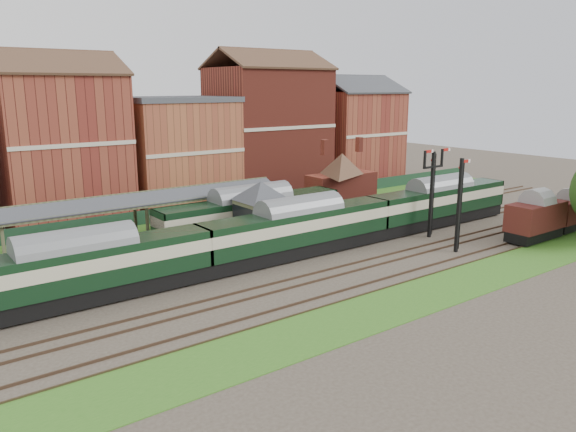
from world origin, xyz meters
TOP-DOWN VIEW (x-y plane):
  - ground at (0.00, 0.00)m, footprint 160.00×160.00m
  - grass_back at (0.00, 16.00)m, footprint 90.00×4.50m
  - grass_front at (0.00, -12.00)m, footprint 90.00×5.00m
  - fence at (0.00, 18.00)m, footprint 90.00×0.12m
  - platform at (-5.00, 9.75)m, footprint 55.00×3.40m
  - signal_box at (-3.00, 3.25)m, footprint 5.40×5.40m
  - brick_hut at (5.00, 3.25)m, footprint 3.20×2.64m
  - station_building at (12.00, 9.75)m, footprint 8.10×8.10m
  - canopy at (-11.00, 9.75)m, footprint 26.00×3.89m
  - semaphore_bracket at (12.04, -2.50)m, footprint 3.60×0.25m
  - semaphore_siding at (10.02, -7.00)m, footprint 1.23×0.25m
  - town_backdrop at (-0.18, 25.00)m, footprint 69.00×10.00m
  - dmu_train at (-1.41, 0.00)m, footprint 53.67×2.82m
  - platform_railcar at (-1.88, 6.50)m, footprint 18.21×2.87m
  - goods_van_a at (18.69, -9.00)m, footprint 6.09×2.64m
  - goods_van_b at (24.97, -9.00)m, footprint 5.33×2.31m

SIDE VIEW (x-z plane):
  - ground at x=0.00m, z-range 0.00..0.00m
  - grass_back at x=0.00m, z-range 0.00..0.06m
  - grass_front at x=0.00m, z-range 0.00..0.06m
  - platform at x=-5.00m, z-range 0.00..1.00m
  - fence at x=0.00m, z-range 0.00..1.50m
  - brick_hut at x=5.00m, z-range -0.28..2.67m
  - goods_van_b at x=24.97m, z-range 0.24..3.48m
  - goods_van_a at x=18.69m, z-range 0.25..3.95m
  - dmu_train at x=-1.41m, z-range 0.35..4.47m
  - platform_railcar at x=-1.88m, z-range 0.35..4.55m
  - signal_box at x=-3.00m, z-range 0.19..6.19m
  - station_building at x=12.00m, z-range 1.01..6.91m
  - semaphore_siding at x=10.02m, z-range 0.16..8.16m
  - canopy at x=-11.00m, z-range 2.54..6.62m
  - semaphore_bracket at x=12.04m, z-range 0.54..8.72m
  - town_backdrop at x=-0.18m, z-range -1.00..15.00m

